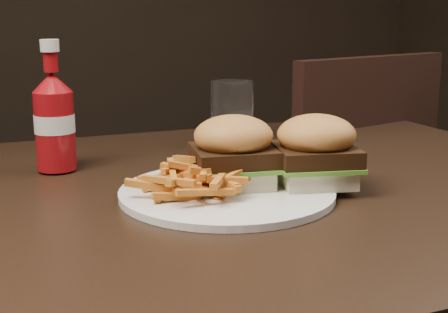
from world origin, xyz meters
name	(u,v)px	position (x,y,z in m)	size (l,w,h in m)	color
dining_table	(188,203)	(0.00, 0.00, 0.73)	(1.20, 0.80, 0.04)	black
chair_far	(302,242)	(0.46, 0.50, 0.43)	(0.43, 0.43, 0.04)	black
plate	(227,193)	(0.04, -0.05, 0.76)	(0.27, 0.27, 0.01)	white
sandwich_half_a	(233,176)	(0.05, -0.04, 0.77)	(0.09, 0.09, 0.02)	beige
sandwich_half_b	(315,175)	(0.15, -0.07, 0.77)	(0.09, 0.09, 0.02)	beige
fries_pile	(190,176)	(-0.02, -0.05, 0.78)	(0.11, 0.11, 0.04)	orange
ketchup_bottle	(55,131)	(-0.15, 0.16, 0.81)	(0.06, 0.06, 0.11)	maroon
tumbler	(232,115)	(0.16, 0.23, 0.81)	(0.07, 0.07, 0.12)	white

